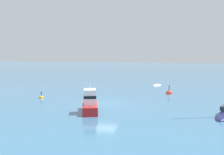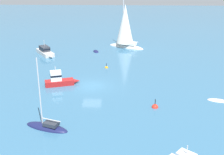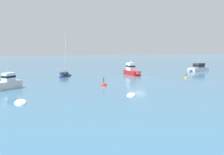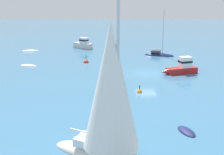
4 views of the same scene
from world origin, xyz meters
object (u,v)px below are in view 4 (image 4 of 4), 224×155
object	(u,v)px
cabin_cruiser	(82,44)
mooring_buoy	(139,92)
skiff	(30,51)
tender	(28,66)
skiff_1	(186,132)
channel_buoy	(86,62)
sloop_1	(159,55)
sloop	(110,98)
cabin_cruiser_1	(182,67)

from	to	relation	value
cabin_cruiser	mooring_buoy	xyz separation A→B (m)	(7.52, -24.98, -0.69)
skiff	mooring_buoy	size ratio (longest dim) A/B	2.94
tender	skiff_1	xyz separation A→B (m)	(15.89, -20.29, 0.00)
channel_buoy	sloop_1	bearing A→B (deg)	23.73
skiff	skiff_1	world-z (taller)	skiff
tender	sloop_1	distance (m)	19.64
sloop_1	mooring_buoy	size ratio (longest dim) A/B	7.85
skiff_1	mooring_buoy	size ratio (longest dim) A/B	2.21
sloop	tender	bearing A→B (deg)	141.92
tender	skiff	distance (m)	11.00
channel_buoy	mooring_buoy	distance (m)	14.64
skiff	sloop	bearing A→B (deg)	104.64
sloop	tender	distance (m)	26.21
sloop_1	skiff	xyz separation A→B (m)	(-20.78, 4.00, -0.12)
sloop_1	skiff_1	size ratio (longest dim) A/B	3.54
sloop_1	cabin_cruiser	bearing A→B (deg)	171.09
cabin_cruiser	channel_buoy	world-z (taller)	cabin_cruiser
tender	channel_buoy	bearing A→B (deg)	30.35
cabin_cruiser	channel_buoy	bearing A→B (deg)	137.15
skiff	mooring_buoy	distance (m)	27.24
sloop	channel_buoy	bearing A→B (deg)	124.72
cabin_cruiser	tender	distance (m)	14.89
tender	mooring_buoy	size ratio (longest dim) A/B	2.66
skiff_1	mooring_buoy	distance (m)	9.21
cabin_cruiser	tender	bearing A→B (deg)	106.05
skiff_1	cabin_cruiser_1	bearing A→B (deg)	152.18
cabin_cruiser	cabin_cruiser_1	world-z (taller)	cabin_cruiser_1
sloop	cabin_cruiser_1	world-z (taller)	sloop
skiff	skiff_1	xyz separation A→B (m)	(18.23, -31.05, 0.00)
tender	sloop_1	world-z (taller)	sloop_1
sloop_1	mooring_buoy	world-z (taller)	sloop_1
cabin_cruiser_1	skiff_1	xyz separation A→B (m)	(-3.43, -16.07, -0.72)
skiff	channel_buoy	world-z (taller)	channel_buoy
mooring_buoy	sloop_1	bearing A→B (deg)	74.90
sloop	channel_buoy	size ratio (longest dim) A/B	7.77
sloop_1	channel_buoy	bearing A→B (deg)	-136.34
skiff_1	sloop_1	bearing A→B (deg)	158.84
skiff_1	skiff	bearing A→B (deg)	-165.36
cabin_cruiser	cabin_cruiser_1	distance (m)	22.23
sloop_1	sloop	bearing A→B (deg)	-84.54
skiff_1	channel_buoy	xyz separation A→B (m)	(-8.40, 22.24, 0.01)
tender	skiff	size ratio (longest dim) A/B	0.91
sloop_1	tender	bearing A→B (deg)	-139.95
cabin_cruiser	skiff	bearing A→B (deg)	58.74
sloop	sloop_1	xyz separation A→B (m)	(7.86, 30.45, -3.55)
cabin_cruiser	mooring_buoy	world-z (taller)	cabin_cruiser
cabin_cruiser	skiff_1	world-z (taller)	cabin_cruiser
tender	mooring_buoy	world-z (taller)	mooring_buoy
sloop_1	cabin_cruiser_1	bearing A→B (deg)	-65.48
cabin_cruiser	sloop	world-z (taller)	sloop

